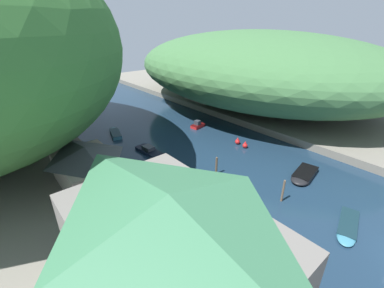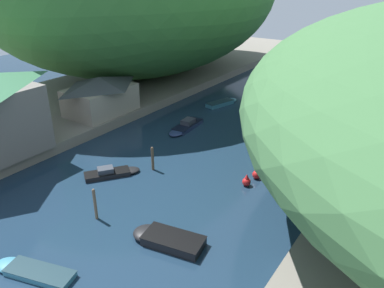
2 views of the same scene
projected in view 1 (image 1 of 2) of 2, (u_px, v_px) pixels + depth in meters
water_surface at (183, 143)px, 41.36m from camera, size 130.00×130.00×0.00m
left_bank at (6, 200)px, 27.11m from camera, size 22.00×120.00×1.16m
right_bank at (270, 110)px, 55.10m from camera, size 22.00×120.00×1.16m
hillside_right at (256, 67)px, 56.04m from camera, size 43.43×60.80×15.21m
waterfront_building at (171, 249)px, 15.15m from camera, size 9.68×14.60×8.22m
boathouse_shed at (88, 165)px, 27.77m from camera, size 6.04×8.79×4.59m
right_bank_cottage at (201, 87)px, 58.84m from camera, size 4.42×7.86×5.74m
boat_far_right_bank at (220, 189)px, 29.29m from camera, size 4.22×5.01×0.90m
boat_cabin_cruiser at (151, 152)px, 37.71m from camera, size 2.19×6.20×1.01m
boat_navy_launch at (303, 176)px, 31.86m from camera, size 5.57×2.98×0.68m
boat_open_rowboat at (348, 228)px, 23.94m from camera, size 5.80×3.00×0.41m
boat_near_quay at (115, 132)px, 44.51m from camera, size 2.83×5.50×0.60m
boat_small_dinghy at (199, 125)px, 47.53m from camera, size 3.29×1.88×1.34m
mooring_post_second at (283, 191)px, 27.29m from camera, size 0.23×0.23×2.69m
mooring_post_fourth at (216, 165)px, 32.37m from camera, size 0.27×0.27×2.42m
channel_buoy_near at (238, 141)px, 40.77m from camera, size 0.79×0.79×1.18m
channel_buoy_far at (245, 145)px, 39.52m from camera, size 0.77×0.77×1.15m
person_on_quay at (197, 252)px, 18.96m from camera, size 0.31×0.42×1.69m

